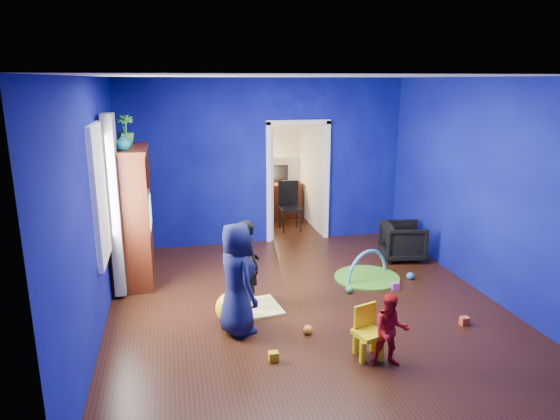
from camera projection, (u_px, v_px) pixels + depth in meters
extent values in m
cube|color=black|center=(305.00, 305.00, 6.53)|extent=(5.00, 5.50, 0.01)
cube|color=white|center=(308.00, 76.00, 5.80)|extent=(5.00, 5.50, 0.01)
cube|color=#090968|center=(265.00, 162.00, 8.76)|extent=(5.00, 0.02, 2.90)
cube|color=#090968|center=(409.00, 284.00, 3.57)|extent=(5.00, 0.02, 2.90)
cube|color=#090968|center=(94.00, 208.00, 5.64)|extent=(0.02, 5.50, 2.90)
cube|color=#090968|center=(486.00, 188.00, 6.69)|extent=(0.02, 5.50, 2.90)
imported|color=black|center=(403.00, 241.00, 8.15)|extent=(0.77, 0.75, 0.60)
imported|color=black|center=(248.00, 264.00, 6.35)|extent=(0.37, 0.48, 1.17)
imported|color=#0F153A|center=(237.00, 279.00, 5.69)|extent=(0.60, 0.74, 1.32)
imported|color=red|center=(391.00, 331.00, 5.07)|extent=(0.43, 0.37, 0.78)
imported|color=#0C5A63|center=(123.00, 142.00, 6.55)|extent=(0.27, 0.27, 0.22)
imported|color=#358C33|center=(125.00, 130.00, 7.01)|extent=(0.25, 0.25, 0.42)
cube|color=#42100B|center=(131.00, 216.00, 7.11)|extent=(0.58, 1.14, 1.96)
cube|color=silver|center=(133.00, 213.00, 7.10)|extent=(0.46, 0.70, 0.54)
cube|color=#F2E07A|center=(250.00, 309.00, 6.40)|extent=(0.83, 0.70, 0.03)
sphere|color=yellow|center=(231.00, 308.00, 6.03)|extent=(0.38, 0.38, 0.38)
cube|color=yellow|center=(369.00, 335.00, 5.26)|extent=(0.35, 0.35, 0.50)
cylinder|color=#49A224|center=(367.00, 277.00, 7.41)|extent=(0.96, 0.96, 0.03)
torus|color=#3F8CD8|center=(367.00, 277.00, 7.41)|extent=(0.79, 0.43, 0.86)
cube|color=white|center=(98.00, 193.00, 5.95)|extent=(0.03, 0.95, 1.55)
cube|color=slate|center=(115.00, 206.00, 6.57)|extent=(0.14, 0.42, 2.40)
cube|color=white|center=(298.00, 183.00, 8.99)|extent=(1.16, 0.10, 2.10)
cube|color=#3D140A|center=(280.00, 200.00, 10.58)|extent=(0.88, 0.44, 0.75)
cube|color=black|center=(278.00, 173.00, 10.55)|extent=(0.40, 0.05, 0.32)
sphere|color=#FFD88C|center=(266.00, 175.00, 10.44)|extent=(0.14, 0.14, 0.14)
cube|color=black|center=(290.00, 208.00, 9.66)|extent=(0.40, 0.40, 0.92)
cube|color=white|center=(278.00, 122.00, 10.27)|extent=(0.88, 0.24, 0.04)
cube|color=#E95526|center=(465.00, 321.00, 6.00)|extent=(0.10, 0.08, 0.10)
sphere|color=#237FC9|center=(410.00, 276.00, 7.36)|extent=(0.11, 0.11, 0.11)
cube|color=#E5B50C|center=(273.00, 356.00, 5.23)|extent=(0.10, 0.08, 0.10)
sphere|color=green|center=(349.00, 289.00, 6.89)|extent=(0.11, 0.11, 0.11)
cube|color=#C148B7|center=(395.00, 286.00, 7.01)|extent=(0.10, 0.08, 0.10)
sphere|color=#F8AA1B|center=(308.00, 329.00, 5.79)|extent=(0.11, 0.11, 0.11)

